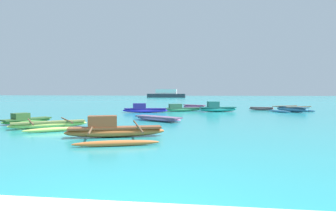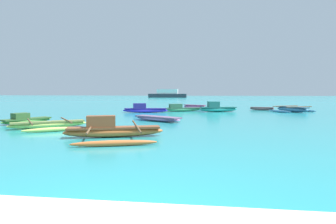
{
  "view_description": "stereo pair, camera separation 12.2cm",
  "coord_description": "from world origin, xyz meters",
  "px_view_note": "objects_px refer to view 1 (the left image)",
  "views": [
    {
      "loc": [
        1.26,
        -3.35,
        1.8
      ],
      "look_at": [
        -1.68,
        18.86,
        0.25
      ],
      "focal_mm": 32.0,
      "sensor_mm": 36.0,
      "label": 1
    },
    {
      "loc": [
        1.38,
        -3.34,
        1.8
      ],
      "look_at": [
        -1.68,
        18.86,
        0.25
      ],
      "focal_mm": 32.0,
      "sensor_mm": 36.0,
      "label": 2
    }
  ],
  "objects_px": {
    "moored_boat_1": "(180,109)",
    "moored_boat_9": "(49,124)",
    "moored_boat_5": "(144,109)",
    "moored_boat_0": "(292,109)",
    "moored_boat_2": "(26,120)",
    "moored_boat_4": "(194,107)",
    "moored_boat_3": "(113,130)",
    "moored_boat_7": "(158,118)",
    "moored_boat_8": "(261,108)",
    "distant_ferry": "(166,94)",
    "moored_boat_6": "(217,108)"
  },
  "relations": [
    {
      "from": "moored_boat_4",
      "to": "moored_boat_8",
      "type": "xyz_separation_m",
      "value": [
        6.44,
        -0.44,
        -0.08
      ]
    },
    {
      "from": "moored_boat_2",
      "to": "moored_boat_4",
      "type": "distance_m",
      "value": 16.88
    },
    {
      "from": "moored_boat_2",
      "to": "moored_boat_5",
      "type": "bearing_deg",
      "value": 0.08
    },
    {
      "from": "moored_boat_9",
      "to": "distant_ferry",
      "type": "xyz_separation_m",
      "value": [
        -4.17,
        72.2,
        0.8
      ]
    },
    {
      "from": "moored_boat_0",
      "to": "moored_boat_4",
      "type": "xyz_separation_m",
      "value": [
        -8.64,
        2.57,
        0.01
      ]
    },
    {
      "from": "moored_boat_2",
      "to": "moored_boat_3",
      "type": "bearing_deg",
      "value": -95.63
    },
    {
      "from": "distant_ferry",
      "to": "moored_boat_9",
      "type": "bearing_deg",
      "value": -86.69
    },
    {
      "from": "moored_boat_0",
      "to": "moored_boat_2",
      "type": "xyz_separation_m",
      "value": [
        -17.41,
        -11.85,
        -0.03
      ]
    },
    {
      "from": "moored_boat_2",
      "to": "moored_boat_9",
      "type": "xyz_separation_m",
      "value": [
        2.4,
        -1.81,
        -0.04
      ]
    },
    {
      "from": "moored_boat_5",
      "to": "moored_boat_6",
      "type": "xyz_separation_m",
      "value": [
        6.14,
        1.84,
        0.04
      ]
    },
    {
      "from": "moored_boat_3",
      "to": "moored_boat_9",
      "type": "height_order",
      "value": "moored_boat_3"
    },
    {
      "from": "moored_boat_3",
      "to": "moored_boat_5",
      "type": "relative_size",
      "value": 1.28
    },
    {
      "from": "moored_boat_8",
      "to": "distant_ferry",
      "type": "relative_size",
      "value": 0.21
    },
    {
      "from": "moored_boat_7",
      "to": "moored_boat_9",
      "type": "height_order",
      "value": "moored_boat_9"
    },
    {
      "from": "moored_boat_3",
      "to": "moored_boat_9",
      "type": "relative_size",
      "value": 1.19
    },
    {
      "from": "moored_boat_2",
      "to": "distant_ferry",
      "type": "xyz_separation_m",
      "value": [
        -1.77,
        70.39,
        0.77
      ]
    },
    {
      "from": "moored_boat_0",
      "to": "moored_boat_5",
      "type": "bearing_deg",
      "value": -109.81
    },
    {
      "from": "moored_boat_1",
      "to": "moored_boat_9",
      "type": "xyz_separation_m",
      "value": [
        -5.23,
        -12.96,
        -0.07
      ]
    },
    {
      "from": "moored_boat_0",
      "to": "moored_boat_3",
      "type": "xyz_separation_m",
      "value": [
        -10.98,
        -16.05,
        0.03
      ]
    },
    {
      "from": "moored_boat_2",
      "to": "moored_boat_9",
      "type": "bearing_deg",
      "value": -99.59
    },
    {
      "from": "moored_boat_0",
      "to": "moored_boat_5",
      "type": "height_order",
      "value": "moored_boat_5"
    },
    {
      "from": "moored_boat_2",
      "to": "moored_boat_6",
      "type": "xyz_separation_m",
      "value": [
        10.93,
        11.08,
        0.11
      ]
    },
    {
      "from": "moored_boat_9",
      "to": "moored_boat_4",
      "type": "bearing_deg",
      "value": 32.32
    },
    {
      "from": "moored_boat_2",
      "to": "moored_boat_4",
      "type": "relative_size",
      "value": 1.18
    },
    {
      "from": "moored_boat_5",
      "to": "moored_boat_0",
      "type": "bearing_deg",
      "value": 2.16
    },
    {
      "from": "moored_boat_1",
      "to": "moored_boat_3",
      "type": "distance_m",
      "value": 15.38
    },
    {
      "from": "moored_boat_5",
      "to": "moored_boat_1",
      "type": "bearing_deg",
      "value": 24.27
    },
    {
      "from": "moored_boat_0",
      "to": "distant_ferry",
      "type": "height_order",
      "value": "distant_ferry"
    },
    {
      "from": "moored_boat_0",
      "to": "distant_ferry",
      "type": "bearing_deg",
      "value": 166.65
    },
    {
      "from": "moored_boat_5",
      "to": "moored_boat_6",
      "type": "bearing_deg",
      "value": 7.13
    },
    {
      "from": "moored_boat_9",
      "to": "moored_boat_0",
      "type": "bearing_deg",
      "value": 6.07
    },
    {
      "from": "moored_boat_0",
      "to": "moored_boat_8",
      "type": "height_order",
      "value": "moored_boat_0"
    },
    {
      "from": "moored_boat_0",
      "to": "moored_boat_4",
      "type": "relative_size",
      "value": 1.62
    },
    {
      "from": "moored_boat_6",
      "to": "moored_boat_8",
      "type": "distance_m",
      "value": 5.19
    },
    {
      "from": "moored_boat_5",
      "to": "moored_boat_6",
      "type": "distance_m",
      "value": 6.41
    },
    {
      "from": "moored_boat_3",
      "to": "moored_boat_7",
      "type": "xyz_separation_m",
      "value": [
        0.72,
        6.44,
        -0.11
      ]
    },
    {
      "from": "moored_boat_6",
      "to": "moored_boat_1",
      "type": "bearing_deg",
      "value": 162.21
    },
    {
      "from": "moored_boat_0",
      "to": "distant_ferry",
      "type": "xyz_separation_m",
      "value": [
        -19.19,
        58.54,
        0.74
      ]
    },
    {
      "from": "moored_boat_0",
      "to": "moored_boat_7",
      "type": "distance_m",
      "value": 14.06
    },
    {
      "from": "moored_boat_3",
      "to": "moored_boat_7",
      "type": "distance_m",
      "value": 6.48
    },
    {
      "from": "moored_boat_3",
      "to": "moored_boat_5",
      "type": "bearing_deg",
      "value": 78.62
    },
    {
      "from": "moored_boat_9",
      "to": "moored_boat_3",
      "type": "bearing_deg",
      "value": -66.8
    },
    {
      "from": "moored_boat_8",
      "to": "moored_boat_1",
      "type": "bearing_deg",
      "value": -148.2
    },
    {
      "from": "moored_boat_6",
      "to": "moored_boat_9",
      "type": "height_order",
      "value": "moored_boat_6"
    },
    {
      "from": "moored_boat_5",
      "to": "moored_boat_7",
      "type": "height_order",
      "value": "moored_boat_5"
    },
    {
      "from": "moored_boat_7",
      "to": "moored_boat_9",
      "type": "relative_size",
      "value": 0.8
    },
    {
      "from": "distant_ferry",
      "to": "moored_boat_0",
      "type": "bearing_deg",
      "value": -71.85
    },
    {
      "from": "moored_boat_4",
      "to": "moored_boat_7",
      "type": "bearing_deg",
      "value": -66.24
    },
    {
      "from": "moored_boat_6",
      "to": "moored_boat_2",
      "type": "bearing_deg",
      "value": -151.27
    },
    {
      "from": "moored_boat_1",
      "to": "moored_boat_6",
      "type": "height_order",
      "value": "moored_boat_6"
    }
  ]
}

